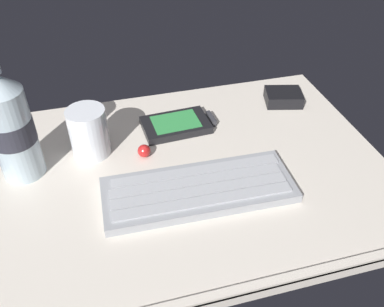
{
  "coord_description": "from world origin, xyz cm",
  "views": [
    {
      "loc": [
        -13.28,
        -49.28,
        44.83
      ],
      "look_at": [
        0.0,
        0.0,
        3.0
      ],
      "focal_mm": 38.72,
      "sensor_mm": 36.0,
      "label": 1
    }
  ],
  "objects": [
    {
      "name": "water_bottle",
      "position": [
        -26.35,
        6.12,
        9.01
      ],
      "size": [
        6.73,
        6.73,
        20.8
      ],
      "color": "silver",
      "rests_on": "ground_plane"
    },
    {
      "name": "charger_block",
      "position": [
        22.83,
        14.53,
        1.2
      ],
      "size": [
        8.16,
        7.14,
        2.4
      ],
      "primitive_type": "cube",
      "rotation": [
        0.0,
        0.0,
        -0.25
      ],
      "color": "black",
      "rests_on": "ground_plane"
    },
    {
      "name": "trackball_mouse",
      "position": [
        -7.0,
        5.0,
        1.1
      ],
      "size": [
        2.2,
        2.2,
        2.2
      ],
      "primitive_type": "sphere",
      "color": "red",
      "rests_on": "ground_plane"
    },
    {
      "name": "ground_plane",
      "position": [
        0.0,
        -0.23,
        -0.99
      ],
      "size": [
        64.0,
        48.0,
        2.8
      ],
      "color": "beige"
    },
    {
      "name": "juice_cup",
      "position": [
        -15.44,
        8.34,
        3.91
      ],
      "size": [
        6.4,
        6.4,
        8.5
      ],
      "color": "silver",
      "rests_on": "ground_plane"
    },
    {
      "name": "handheld_device",
      "position": [
        0.66,
        11.51,
        0.73
      ],
      "size": [
        13.1,
        8.26,
        1.5
      ],
      "color": "black",
      "rests_on": "ground_plane"
    },
    {
      "name": "keyboard",
      "position": [
        -0.58,
        -5.96,
        0.81
      ],
      "size": [
        29.31,
        11.83,
        1.7
      ],
      "color": "#93969B",
      "rests_on": "ground_plane"
    }
  ]
}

